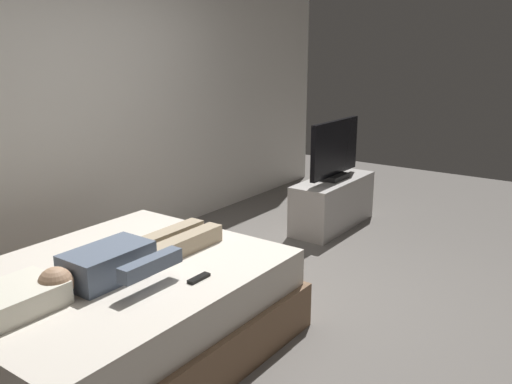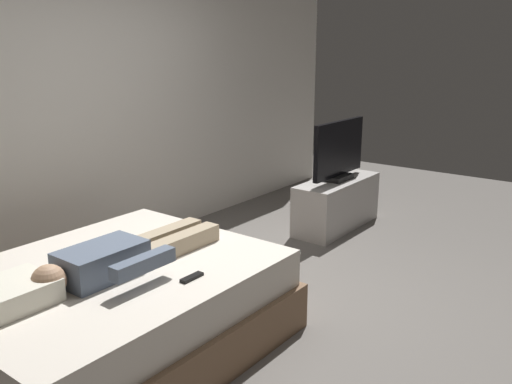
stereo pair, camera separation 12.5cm
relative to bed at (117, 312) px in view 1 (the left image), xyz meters
name	(u,v)px [view 1 (the left image)]	position (x,y,z in m)	size (l,w,h in m)	color
ground_plane	(278,315)	(0.94, -0.53, -0.26)	(10.00, 10.00, 0.00)	slate
back_wall	(120,92)	(1.34, 1.43, 1.14)	(6.40, 0.10, 2.80)	silver
bed	(117,312)	(0.00, 0.00, 0.00)	(1.91, 1.56, 0.54)	brown
pillow	(10,301)	(-0.64, 0.00, 0.34)	(0.48, 0.34, 0.12)	silver
person	(128,258)	(0.03, -0.09, 0.36)	(1.26, 0.46, 0.18)	slate
remote	(199,278)	(0.18, -0.50, 0.29)	(0.15, 0.04, 0.02)	black
tv_stand	(333,203)	(2.84, 0.06, -0.01)	(1.10, 0.40, 0.50)	#B7B2AD
tv	(335,151)	(2.84, 0.06, 0.52)	(0.88, 0.20, 0.59)	black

